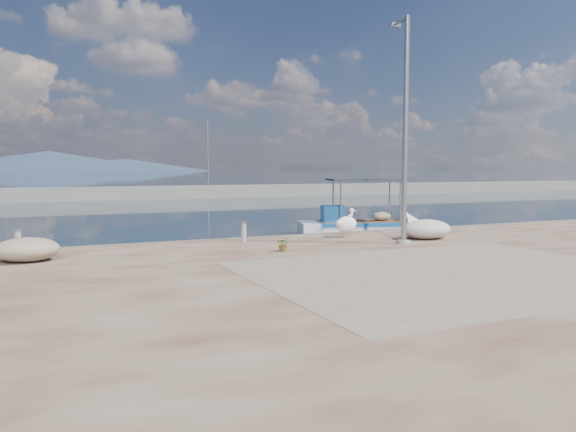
% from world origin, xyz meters
% --- Properties ---
extents(ground, '(1400.00, 1400.00, 0.00)m').
position_xyz_m(ground, '(0.00, 0.00, 0.00)').
color(ground, '#162635').
rests_on(ground, ground).
extents(quay, '(44.00, 22.00, 0.50)m').
position_xyz_m(quay, '(0.00, -6.00, 0.25)').
color(quay, '#542D24').
rests_on(quay, ground).
extents(quay_patch, '(9.00, 7.00, 0.01)m').
position_xyz_m(quay_patch, '(1.00, -3.00, 0.50)').
color(quay_patch, gray).
rests_on(quay_patch, quay).
extents(breakwater, '(120.00, 2.20, 7.50)m').
position_xyz_m(breakwater, '(-0.00, 40.00, 0.60)').
color(breakwater, gray).
rests_on(breakwater, ground).
extents(mountains, '(370.00, 280.00, 22.00)m').
position_xyz_m(mountains, '(4.39, 650.00, 9.51)').
color(mountains, '#28384C').
rests_on(mountains, ground).
extents(boat_right, '(6.18, 3.55, 2.83)m').
position_xyz_m(boat_right, '(5.46, 7.77, 0.22)').
color(boat_right, white).
rests_on(boat_right, ground).
extents(pelican, '(1.05, 0.67, 1.00)m').
position_xyz_m(pelican, '(2.15, 3.68, 0.97)').
color(pelican, tan).
rests_on(pelican, quay).
extents(lamp_post, '(0.44, 0.96, 7.00)m').
position_xyz_m(lamp_post, '(2.96, 1.56, 3.80)').
color(lamp_post, gray).
rests_on(lamp_post, quay).
extents(bollard_near, '(0.22, 0.22, 0.67)m').
position_xyz_m(bollard_near, '(-1.50, 3.94, 0.86)').
color(bollard_near, gray).
rests_on(bollard_near, quay).
extents(bollard_far, '(0.22, 0.22, 0.67)m').
position_xyz_m(bollard_far, '(-8.03, 4.60, 0.86)').
color(bollard_far, gray).
rests_on(bollard_far, quay).
extents(potted_plant, '(0.47, 0.45, 0.42)m').
position_xyz_m(potted_plant, '(-1.14, 1.61, 0.71)').
color(potted_plant, '#33722D').
rests_on(potted_plant, quay).
extents(net_pile_b, '(1.58, 1.23, 0.62)m').
position_xyz_m(net_pile_b, '(-7.79, 2.68, 0.81)').
color(net_pile_b, tan).
rests_on(net_pile_b, quay).
extents(net_pile_d, '(1.75, 1.31, 0.66)m').
position_xyz_m(net_pile_d, '(4.37, 2.19, 0.83)').
color(net_pile_d, silver).
rests_on(net_pile_d, quay).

